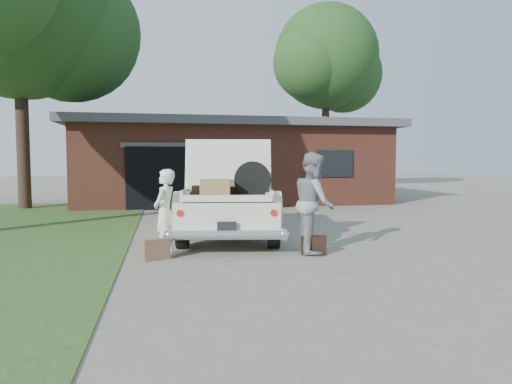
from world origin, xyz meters
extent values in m
plane|color=gray|center=(0.00, 0.00, 0.00)|extent=(90.00, 90.00, 0.00)
cube|color=brown|center=(1.00, 11.50, 1.50)|extent=(12.00, 7.00, 3.00)
cube|color=#4C4C51|center=(1.00, 11.50, 3.15)|extent=(12.80, 7.80, 0.30)
cube|color=black|center=(-1.50, 8.05, 1.10)|extent=(3.20, 0.30, 2.20)
cube|color=#4C4C51|center=(-1.50, 7.98, 2.25)|extent=(3.50, 0.12, 0.18)
cube|color=black|center=(4.50, 7.98, 1.60)|extent=(1.40, 0.08, 1.00)
cylinder|color=#38281E|center=(-6.69, 9.30, 2.92)|extent=(0.44, 0.44, 5.84)
sphere|color=#234F20|center=(-6.69, 9.30, 7.29)|extent=(6.84, 6.84, 6.84)
sphere|color=#234F20|center=(-5.15, 9.98, 6.46)|extent=(5.13, 5.13, 5.13)
cylinder|color=#38281E|center=(7.59, 17.56, 3.10)|extent=(0.44, 0.44, 6.21)
sphere|color=#234F20|center=(7.59, 17.56, 7.76)|extent=(6.05, 6.05, 6.05)
sphere|color=#234F20|center=(8.95, 18.17, 6.88)|extent=(4.54, 4.54, 4.54)
sphere|color=#234F20|center=(6.38, 16.81, 7.21)|extent=(4.23, 4.23, 4.23)
cube|color=beige|center=(-0.28, 2.29, 0.64)|extent=(2.73, 5.33, 0.66)
cube|color=beige|center=(-0.23, 2.59, 1.22)|extent=(1.99, 2.28, 0.53)
cube|color=black|center=(-0.07, 3.54, 1.20)|extent=(1.57, 0.34, 0.45)
cube|color=black|center=(-0.39, 1.63, 1.20)|extent=(1.57, 0.34, 0.45)
cylinder|color=black|center=(-1.45, 0.72, 0.34)|extent=(0.33, 0.70, 0.67)
cylinder|color=black|center=(0.32, 0.43, 0.34)|extent=(0.33, 0.70, 0.67)
cylinder|color=black|center=(-0.88, 4.14, 0.34)|extent=(0.33, 0.70, 0.67)
cylinder|color=black|center=(0.88, 3.85, 0.34)|extent=(0.33, 0.70, 0.67)
cylinder|color=silver|center=(-0.70, -0.27, 0.41)|extent=(2.09, 0.52, 0.18)
cylinder|color=#A5140F|center=(-1.51, -0.07, 0.79)|extent=(0.14, 0.12, 0.12)
cylinder|color=#A5140F|center=(0.13, -0.34, 0.79)|extent=(0.14, 0.12, 0.12)
cube|color=black|center=(-0.71, -0.29, 0.56)|extent=(0.34, 0.08, 0.17)
cube|color=black|center=(-0.60, 0.38, 0.99)|extent=(1.74, 1.36, 0.04)
cube|color=beige|center=(-1.40, 0.51, 1.09)|extent=(0.24, 1.11, 0.18)
cube|color=beige|center=(0.21, 0.25, 1.09)|extent=(0.24, 1.11, 0.18)
cube|color=beige|center=(-0.69, -0.17, 1.05)|extent=(1.62, 0.32, 0.12)
cube|color=beige|center=(-0.53, 0.80, 1.58)|extent=(1.74, 0.58, 1.15)
cube|color=#513323|center=(-0.88, 0.68, 1.12)|extent=(0.79, 0.58, 0.23)
cube|color=olive|center=(-0.87, 0.09, 1.19)|extent=(0.59, 0.44, 0.37)
cube|color=black|center=(-0.42, 0.56, 1.11)|extent=(0.73, 0.54, 0.21)
cube|color=olive|center=(-0.55, 0.61, 1.27)|extent=(0.49, 0.36, 0.16)
cylinder|color=black|center=(-0.14, 0.25, 1.36)|extent=(0.72, 0.27, 0.70)
imported|color=white|center=(-1.78, 0.13, 0.79)|extent=(0.58, 0.68, 1.57)
imported|color=gray|center=(0.95, -0.14, 0.94)|extent=(0.83, 1.00, 1.88)
cube|color=brown|center=(-1.93, -0.25, 0.18)|extent=(0.50, 0.33, 0.37)
cube|color=black|center=(0.90, -0.34, 0.17)|extent=(0.46, 0.18, 0.35)
camera|label=1|loc=(-1.77, -8.24, 1.73)|focal=32.00mm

